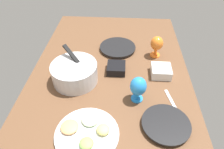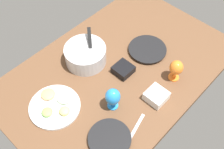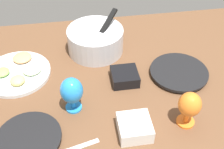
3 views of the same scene
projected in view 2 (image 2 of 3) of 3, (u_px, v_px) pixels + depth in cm
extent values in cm
cube|color=brown|center=(118.00, 71.00, 188.71)|extent=(160.00, 104.00, 4.00)
cylinder|color=#4C4C51|center=(110.00, 139.00, 155.70)|extent=(22.76, 22.76, 1.69)
cylinder|color=black|center=(110.00, 138.00, 154.62)|extent=(24.74, 24.74, 1.01)
cylinder|color=#4C4C51|center=(147.00, 50.00, 196.46)|extent=(24.95, 24.95, 1.57)
cylinder|color=black|center=(147.00, 49.00, 195.45)|extent=(27.12, 27.12, 0.94)
cylinder|color=silver|center=(86.00, 55.00, 186.71)|extent=(28.18, 28.18, 12.26)
cylinder|color=white|center=(85.00, 51.00, 183.77)|extent=(25.36, 25.36, 2.21)
cube|color=black|center=(90.00, 44.00, 183.04)|extent=(15.19, 17.07, 11.64)
cylinder|color=silver|center=(55.00, 107.00, 168.41)|extent=(31.46, 31.46, 1.80)
ellipsoid|color=beige|center=(64.00, 98.00, 169.69)|extent=(8.91, 8.91, 2.39)
ellipsoid|color=#F2A566|center=(48.00, 94.00, 171.39)|extent=(9.02, 9.02, 2.43)
ellipsoid|color=#8CC659|center=(47.00, 112.00, 163.60)|extent=(6.69, 6.69, 2.70)
ellipsoid|color=#F9E072|center=(65.00, 111.00, 163.69)|extent=(6.60, 6.60, 3.16)
cylinder|color=orange|center=(174.00, 77.00, 182.43)|extent=(7.16, 7.16, 1.00)
cylinder|color=orange|center=(174.00, 75.00, 180.22)|extent=(2.00, 2.00, 4.52)
ellipsoid|color=orange|center=(176.00, 68.00, 174.34)|extent=(8.83, 8.83, 10.20)
cylinder|color=#278BE4|center=(113.00, 105.00, 169.44)|extent=(6.82, 6.82, 1.00)
cylinder|color=#278BE4|center=(113.00, 103.00, 167.59)|extent=(2.00, 2.00, 3.61)
ellipsoid|color=#278BE4|center=(113.00, 97.00, 161.55)|extent=(9.22, 9.22, 11.52)
cube|color=white|center=(156.00, 96.00, 170.53)|extent=(12.43, 12.43, 6.05)
cube|color=#F9E072|center=(157.00, 94.00, 168.98)|extent=(10.19, 10.19, 1.94)
cube|color=black|center=(123.00, 69.00, 183.65)|extent=(12.00, 12.00, 5.20)
cube|color=tan|center=(123.00, 68.00, 182.32)|extent=(9.84, 9.84, 1.67)
cube|color=silver|center=(137.00, 126.00, 161.22)|extent=(17.91, 6.07, 0.60)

